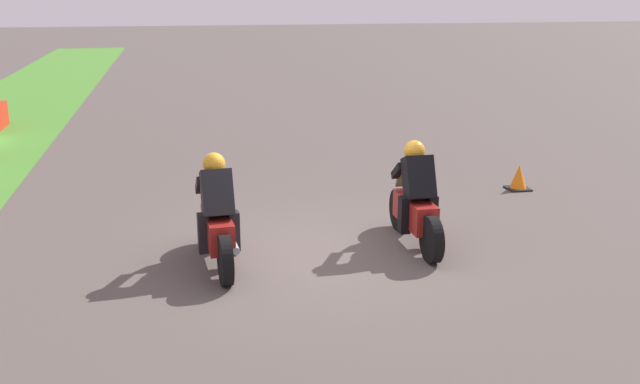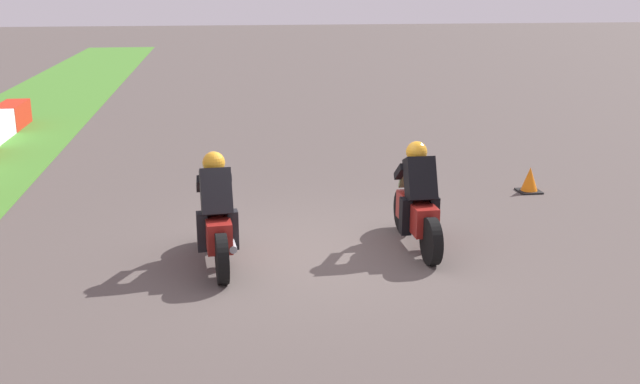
{
  "view_description": "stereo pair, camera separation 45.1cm",
  "coord_description": "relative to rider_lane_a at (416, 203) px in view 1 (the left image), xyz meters",
  "views": [
    {
      "loc": [
        -9.51,
        1.78,
        3.62
      ],
      "look_at": [
        -0.05,
        -0.02,
        0.9
      ],
      "focal_mm": 41.37,
      "sensor_mm": 36.0,
      "label": 1
    },
    {
      "loc": [
        -9.58,
        1.34,
        3.62
      ],
      "look_at": [
        -0.05,
        -0.02,
        0.9
      ],
      "focal_mm": 41.37,
      "sensor_mm": 36.0,
      "label": 2
    }
  ],
  "objects": [
    {
      "name": "ground_plane",
      "position": [
        -0.08,
        1.43,
        -0.62
      ],
      "size": [
        120.0,
        120.0,
        0.0
      ],
      "primitive_type": "plane",
      "color": "#524844"
    },
    {
      "name": "rider_lane_a",
      "position": [
        0.0,
        0.0,
        0.0
      ],
      "size": [
        2.04,
        0.54,
        1.51
      ],
      "rotation": [
        0.0,
        0.0,
        0.02
      ],
      "color": "black",
      "rests_on": "ground_plane"
    },
    {
      "name": "rider_lane_b",
      "position": [
        -0.26,
        2.81,
        0.0
      ],
      "size": [
        2.04,
        0.55,
        1.51
      ],
      "rotation": [
        0.0,
        0.0,
        0.07
      ],
      "color": "black",
      "rests_on": "ground_plane"
    },
    {
      "name": "traffic_cone",
      "position": [
        2.51,
        -2.79,
        -0.41
      ],
      "size": [
        0.4,
        0.4,
        0.46
      ],
      "color": "black",
      "rests_on": "ground_plane"
    }
  ]
}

